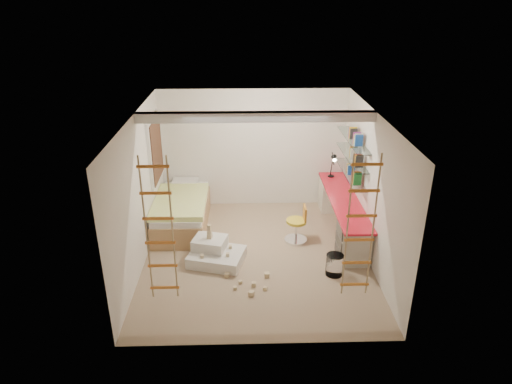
{
  "coord_description": "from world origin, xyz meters",
  "views": [
    {
      "loc": [
        -0.21,
        -7.12,
        4.46
      ],
      "look_at": [
        0.0,
        0.3,
        1.15
      ],
      "focal_mm": 32.0,
      "sensor_mm": 36.0,
      "label": 1
    }
  ],
  "objects_px": {
    "bed": "(182,211)",
    "swivel_chair": "(297,228)",
    "desk": "(342,214)",
    "play_platform": "(215,253)"
  },
  "relations": [
    {
      "from": "bed",
      "to": "play_platform",
      "type": "xyz_separation_m",
      "value": [
        0.73,
        -1.36,
        -0.17
      ]
    },
    {
      "from": "bed",
      "to": "swivel_chair",
      "type": "relative_size",
      "value": 2.72
    },
    {
      "from": "desk",
      "to": "bed",
      "type": "relative_size",
      "value": 1.4
    },
    {
      "from": "bed",
      "to": "swivel_chair",
      "type": "distance_m",
      "value": 2.38
    },
    {
      "from": "bed",
      "to": "desk",
      "type": "bearing_deg",
      "value": -6.49
    },
    {
      "from": "swivel_chair",
      "to": "play_platform",
      "type": "height_order",
      "value": "swivel_chair"
    },
    {
      "from": "bed",
      "to": "swivel_chair",
      "type": "bearing_deg",
      "value": -16.91
    },
    {
      "from": "bed",
      "to": "play_platform",
      "type": "bearing_deg",
      "value": -61.66
    },
    {
      "from": "desk",
      "to": "bed",
      "type": "bearing_deg",
      "value": 173.51
    },
    {
      "from": "desk",
      "to": "play_platform",
      "type": "xyz_separation_m",
      "value": [
        -2.46,
        -1.0,
        -0.24
      ]
    }
  ]
}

